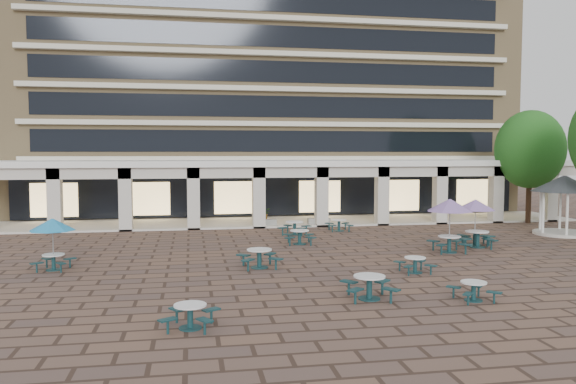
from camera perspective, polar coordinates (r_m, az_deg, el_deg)
name	(u,v)px	position (r m, az deg, el deg)	size (l,w,h in m)	color
ground	(339,263)	(25.38, 5.19, -7.19)	(120.00, 120.00, 0.00)	brown
apartment_building	(264,65)	(50.52, -2.42, 12.74)	(40.00, 15.50, 25.20)	tan
retail_arcade	(284,180)	(39.43, -0.37, 1.21)	(42.00, 6.60, 4.40)	white
picnic_table_0	(190,314)	(16.30, -9.91, -12.12)	(1.77, 1.77, 0.69)	#14383D
picnic_table_2	(415,263)	(23.77, 12.78, -7.09)	(1.47, 1.47, 0.65)	#14383D
picnic_table_4	(53,226)	(25.45, -22.81, -3.25)	(1.88, 1.88, 2.18)	#14383D
picnic_table_5	(369,285)	(19.30, 8.26, -9.34)	(1.94, 1.94, 0.81)	#14383D
picnic_table_6	(450,207)	(28.74, 16.12, -1.50)	(2.29, 2.29, 2.64)	#14383D
picnic_table_7	(474,289)	(19.92, 18.33, -9.37)	(1.48, 1.48, 0.64)	#14383D
picnic_table_8	(259,257)	(24.20, -2.93, -6.57)	(1.91, 1.91, 0.81)	#14383D
picnic_table_9	(295,227)	(33.82, 0.67, -3.55)	(2.20, 2.20, 0.80)	#14383D
picnic_table_10	(478,238)	(30.94, 18.70, -4.40)	(2.36, 2.36, 0.86)	#14383D
picnic_table_11	(475,206)	(31.43, 18.51, -1.40)	(2.11, 2.11, 2.44)	#14383D
picnic_table_12	(300,236)	(30.31, 1.18, -4.47)	(1.85, 1.85, 0.77)	#14383D
picnic_table_13	(339,224)	(35.54, 5.20, -3.27)	(1.69, 1.69, 0.72)	#14383D
gazebo	(564,190)	(37.51, 26.26, 0.16)	(3.82, 3.82, 3.55)	beige
tree_east_c	(530,149)	(42.65, 23.37, 3.99)	(4.74, 4.74, 7.89)	#3B2617
planter_left	(265,219)	(37.52, -2.35, -2.78)	(1.50, 0.61, 1.24)	gray
planter_right	(319,218)	(38.18, 3.15, -2.69)	(1.50, 0.60, 1.22)	gray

